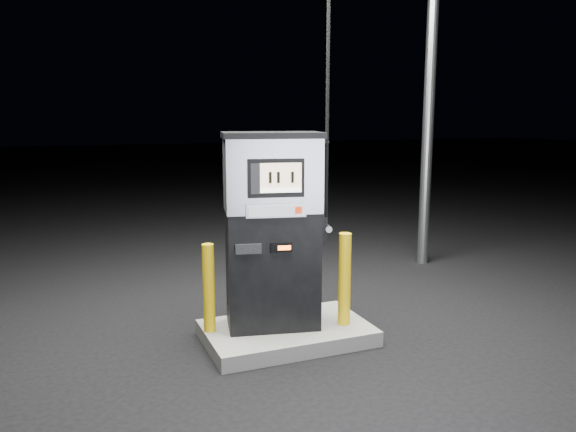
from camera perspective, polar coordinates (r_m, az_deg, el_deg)
name	(u,v)px	position (r m, az deg, el deg)	size (l,w,h in m)	color
ground	(287,340)	(5.69, -0.13, -12.49)	(80.00, 80.00, 0.00)	black
pump_island	(287,333)	(5.67, -0.13, -11.79)	(1.60, 1.00, 0.15)	#61615D
fuel_dispenser	(273,229)	(5.39, -1.57, -1.31)	(1.09, 0.74, 3.92)	black
bollard_left	(209,288)	(5.42, -8.05, -7.26)	(0.11, 0.11, 0.86)	yellow
bollard_right	(345,279)	(5.57, 5.76, -6.40)	(0.12, 0.12, 0.92)	yellow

